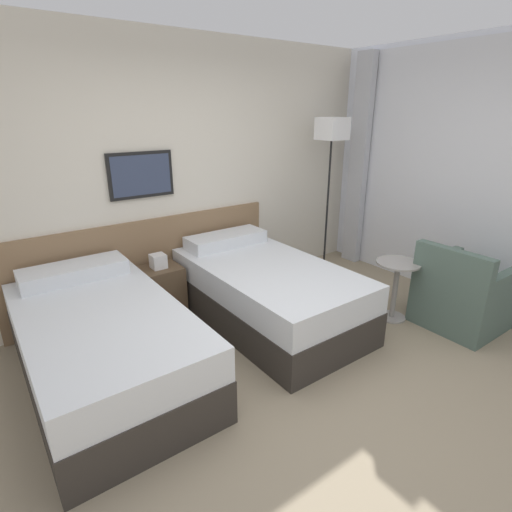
% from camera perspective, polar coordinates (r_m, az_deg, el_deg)
% --- Properties ---
extents(ground_plane, '(16.00, 16.00, 0.00)m').
position_cam_1_polar(ground_plane, '(3.18, 7.60, -18.56)').
color(ground_plane, gray).
extents(wall_headboard, '(10.00, 0.10, 2.70)m').
position_cam_1_polar(wall_headboard, '(4.27, -11.77, 10.56)').
color(wall_headboard, beige).
rests_on(wall_headboard, ground_plane).
extents(bed_near_door, '(1.09, 1.97, 0.72)m').
position_cam_1_polar(bed_near_door, '(3.32, -20.82, -11.61)').
color(bed_near_door, '#332D28').
rests_on(bed_near_door, ground_plane).
extents(bed_near_window, '(1.09, 1.97, 0.72)m').
position_cam_1_polar(bed_near_window, '(3.93, 1.53, -5.13)').
color(bed_near_window, '#332D28').
rests_on(bed_near_window, ground_plane).
extents(nightstand, '(0.42, 0.35, 0.64)m').
position_cam_1_polar(nightstand, '(4.19, -13.45, -4.65)').
color(nightstand, brown).
rests_on(nightstand, ground_plane).
extents(floor_lamp, '(0.29, 0.29, 1.90)m').
position_cam_1_polar(floor_lamp, '(4.87, 10.75, 16.08)').
color(floor_lamp, black).
rests_on(floor_lamp, ground_plane).
extents(side_table, '(0.42, 0.42, 0.60)m').
position_cam_1_polar(side_table, '(4.14, 19.40, -3.23)').
color(side_table, gray).
rests_on(side_table, ground_plane).
extents(armchair, '(0.82, 0.72, 0.83)m').
position_cam_1_polar(armchair, '(4.35, 27.58, -5.17)').
color(armchair, '#4C6056').
rests_on(armchair, ground_plane).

